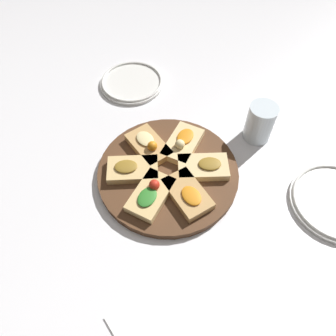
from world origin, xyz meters
TOP-DOWN VIEW (x-y plane):
  - ground_plane at (0.00, 0.00)m, footprint 3.00×3.00m
  - serving_board at (0.00, 0.00)m, footprint 0.36×0.36m
  - focaccia_slice_0 at (-0.02, 0.08)m, footprint 0.10×0.14m
  - focaccia_slice_1 at (-0.08, 0.02)m, footprint 0.14×0.10m
  - focaccia_slice_2 at (-0.07, -0.06)m, footprint 0.14×0.14m
  - focaccia_slice_3 at (0.02, -0.09)m, footprint 0.10×0.14m
  - focaccia_slice_4 at (0.08, -0.03)m, footprint 0.14×0.11m
  - focaccia_slice_5 at (0.07, 0.06)m, footprint 0.14×0.14m
  - plate_left at (-0.31, 0.19)m, footprint 0.20×0.20m
  - water_glass at (0.10, 0.26)m, footprint 0.08×0.08m
  - napkin_stack at (0.19, -0.31)m, footprint 0.12×0.11m

SIDE VIEW (x-z plane):
  - ground_plane at x=0.00m, z-range 0.00..0.00m
  - napkin_stack at x=0.19m, z-range 0.00..0.01m
  - plate_left at x=-0.31m, z-range 0.00..0.02m
  - serving_board at x=0.00m, z-range 0.00..0.02m
  - focaccia_slice_2 at x=-0.07m, z-range 0.02..0.04m
  - focaccia_slice_4 at x=0.08m, z-range 0.02..0.04m
  - focaccia_slice_5 at x=0.07m, z-range 0.02..0.04m
  - focaccia_slice_0 at x=-0.02m, z-range 0.01..0.05m
  - focaccia_slice_1 at x=-0.08m, z-range 0.01..0.05m
  - focaccia_slice_3 at x=0.02m, z-range 0.01..0.05m
  - water_glass at x=0.10m, z-range 0.00..0.11m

